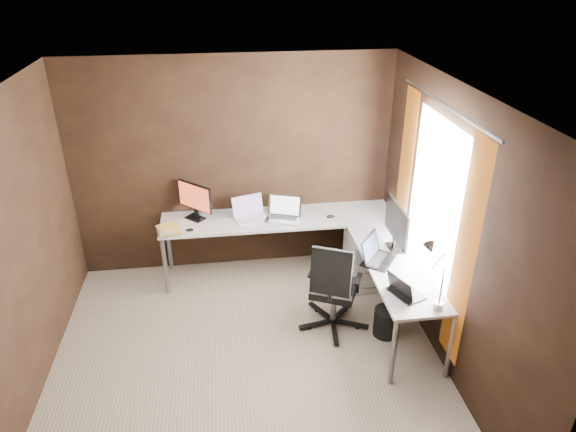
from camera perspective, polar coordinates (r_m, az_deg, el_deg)
The scene contains 15 objects.
room at distance 4.30m, azimuth -0.62°, elevation -2.48°, with size 3.60×3.60×2.50m.
desk at distance 5.50m, azimuth 3.33°, elevation -2.58°, with size 2.65×2.25×0.73m.
drawer_pedestal at distance 5.91m, azimuth 8.64°, elevation -4.83°, with size 0.42×0.50×0.60m, color white.
monitor_left at distance 5.80m, azimuth -10.31°, elevation 1.87°, with size 0.37×0.35×0.42m.
monitor_right at distance 5.19m, azimuth 11.98°, elevation -0.92°, with size 0.15×0.60×0.49m.
laptop_white at distance 5.82m, azimuth -4.28°, elevation 0.31°, with size 0.42×0.35×0.24m.
laptop_silver at distance 5.79m, azimuth -0.48°, elevation 0.25°, with size 0.44×0.38×0.25m.
laptop_black_big at distance 5.08m, azimuth 9.73°, elevation -4.30°, with size 0.43×0.45×0.24m.
laptop_black_small at distance 4.64m, azimuth 12.72°, elevation -8.09°, with size 0.32×0.36×0.20m.
book_stack at distance 5.63m, azimuth -13.08°, elevation -1.47°, with size 0.29×0.26×0.08m.
mouse_left at distance 5.63m, azimuth -10.87°, elevation -1.54°, with size 0.09×0.06×0.03m, color black.
mouse_corner at distance 5.83m, azimuth 4.75°, elevation -0.04°, with size 0.09×0.06×0.04m, color black.
desk_lamp at distance 4.39m, azimuth 15.86°, elevation -5.46°, with size 0.19×0.23×0.61m.
office_chair at distance 5.22m, azimuth 5.02°, elevation -9.55°, with size 0.57×0.60×0.99m.
wastebasket at distance 5.28m, azimuth 10.88°, elevation -11.48°, with size 0.25×0.25×0.29m, color black.
Camera 1 is at (-0.11, -3.64, 3.41)m, focal length 32.00 mm.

